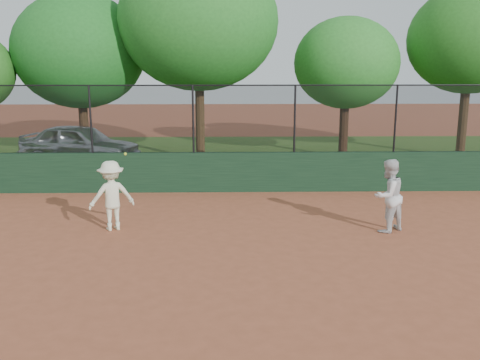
{
  "coord_description": "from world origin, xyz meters",
  "views": [
    {
      "loc": [
        0.55,
        -9.75,
        3.86
      ],
      "look_at": [
        0.8,
        2.2,
        1.2
      ],
      "focal_mm": 40.0,
      "sensor_mm": 36.0,
      "label": 1
    }
  ],
  "objects_px": {
    "parked_car": "(80,144)",
    "tree_4": "(470,40)",
    "tree_3": "(346,63)",
    "tree_2": "(198,21)",
    "tree_1": "(79,51)",
    "player_main": "(112,196)",
    "player_second": "(388,196)"
  },
  "relations": [
    {
      "from": "tree_4",
      "to": "player_main",
      "type": "bearing_deg",
      "value": -142.56
    },
    {
      "from": "tree_2",
      "to": "player_second",
      "type": "bearing_deg",
      "value": -62.57
    },
    {
      "from": "player_second",
      "to": "player_main",
      "type": "relative_size",
      "value": 0.9
    },
    {
      "from": "player_second",
      "to": "player_main",
      "type": "xyz_separation_m",
      "value": [
        -6.37,
        0.27,
        -0.03
      ]
    },
    {
      "from": "tree_2",
      "to": "tree_4",
      "type": "height_order",
      "value": "tree_2"
    },
    {
      "from": "tree_3",
      "to": "player_main",
      "type": "bearing_deg",
      "value": -128.02
    },
    {
      "from": "player_main",
      "to": "tree_3",
      "type": "relative_size",
      "value": 0.34
    },
    {
      "from": "parked_car",
      "to": "player_second",
      "type": "distance_m",
      "value": 12.57
    },
    {
      "from": "parked_car",
      "to": "tree_3",
      "type": "bearing_deg",
      "value": -66.61
    },
    {
      "from": "parked_car",
      "to": "tree_4",
      "type": "xyz_separation_m",
      "value": [
        15.15,
        1.18,
        3.9
      ]
    },
    {
      "from": "parked_car",
      "to": "player_second",
      "type": "relative_size",
      "value": 2.69
    },
    {
      "from": "tree_2",
      "to": "tree_3",
      "type": "bearing_deg",
      "value": 5.27
    },
    {
      "from": "parked_car",
      "to": "tree_3",
      "type": "height_order",
      "value": "tree_3"
    },
    {
      "from": "player_main",
      "to": "tree_1",
      "type": "relative_size",
      "value": 0.29
    },
    {
      "from": "tree_1",
      "to": "tree_4",
      "type": "relative_size",
      "value": 0.96
    },
    {
      "from": "player_second",
      "to": "tree_2",
      "type": "distance_m",
      "value": 11.29
    },
    {
      "from": "tree_2",
      "to": "parked_car",
      "type": "bearing_deg",
      "value": -170.52
    },
    {
      "from": "player_main",
      "to": "tree_4",
      "type": "relative_size",
      "value": 0.28
    },
    {
      "from": "parked_car",
      "to": "player_main",
      "type": "xyz_separation_m",
      "value": [
        2.94,
        -8.17,
        0.04
      ]
    },
    {
      "from": "parked_car",
      "to": "player_main",
      "type": "relative_size",
      "value": 2.42
    },
    {
      "from": "tree_2",
      "to": "tree_3",
      "type": "relative_size",
      "value": 1.42
    },
    {
      "from": "tree_1",
      "to": "tree_4",
      "type": "distance_m",
      "value": 15.35
    },
    {
      "from": "player_main",
      "to": "tree_4",
      "type": "height_order",
      "value": "tree_4"
    },
    {
      "from": "tree_1",
      "to": "tree_4",
      "type": "height_order",
      "value": "tree_4"
    },
    {
      "from": "parked_car",
      "to": "tree_1",
      "type": "height_order",
      "value": "tree_1"
    },
    {
      "from": "player_main",
      "to": "tree_2",
      "type": "distance_m",
      "value": 10.14
    },
    {
      "from": "tree_2",
      "to": "tree_4",
      "type": "relative_size",
      "value": 1.17
    },
    {
      "from": "player_main",
      "to": "tree_1",
      "type": "distance_m",
      "value": 10.69
    },
    {
      "from": "player_main",
      "to": "parked_car",
      "type": "bearing_deg",
      "value": 109.78
    },
    {
      "from": "parked_car",
      "to": "tree_1",
      "type": "xyz_separation_m",
      "value": [
        -0.19,
        1.46,
        3.48
      ]
    },
    {
      "from": "tree_4",
      "to": "tree_2",
      "type": "bearing_deg",
      "value": -177.74
    },
    {
      "from": "player_second",
      "to": "tree_4",
      "type": "xyz_separation_m",
      "value": [
        5.83,
        9.61,
        3.83
      ]
    }
  ]
}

